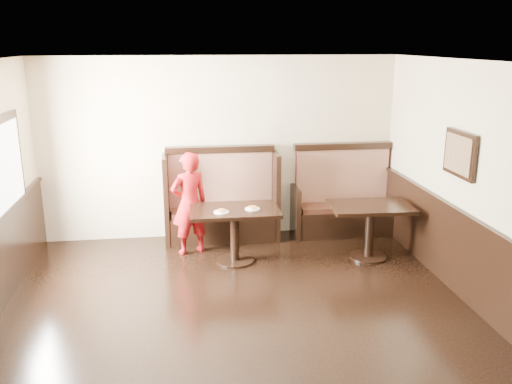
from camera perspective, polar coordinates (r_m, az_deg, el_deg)
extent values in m
plane|color=black|center=(5.65, -0.88, -16.51)|extent=(7.00, 7.00, 0.00)
plane|color=beige|center=(8.42, -3.85, 4.61)|extent=(5.50, 0.00, 5.50)
plane|color=white|center=(4.79, -1.02, 13.20)|extent=(7.00, 7.00, 0.00)
cube|color=black|center=(6.30, 24.85, -9.34)|extent=(0.05, 6.90, 1.00)
cube|color=black|center=(7.13, -25.19, 2.37)|extent=(0.05, 1.50, 1.20)
cube|color=white|center=(7.12, -24.96, 2.38)|extent=(0.01, 1.30, 1.00)
cube|color=black|center=(6.92, 20.67, 3.75)|extent=(0.04, 0.70, 0.55)
cube|color=olive|center=(6.91, 20.49, 3.75)|extent=(0.01, 0.60, 0.45)
cube|color=black|center=(8.46, -3.56, -3.69)|extent=(1.60, 0.50, 0.42)
cube|color=#3E1F13|center=(8.38, -3.59, -2.07)|extent=(1.54, 0.46, 0.09)
cube|color=#541018|center=(8.46, -3.75, 1.19)|extent=(1.60, 0.12, 0.92)
cube|color=black|center=(8.35, -3.81, 4.52)|extent=(1.68, 0.16, 0.10)
cube|color=black|center=(8.40, -9.39, -0.65)|extent=(0.07, 0.72, 1.36)
cube|color=black|center=(8.51, 1.97, -0.23)|extent=(0.07, 0.72, 1.36)
cube|color=black|center=(8.81, 9.20, -3.07)|extent=(1.50, 0.50, 0.42)
cube|color=#3E1F13|center=(8.74, 9.27, -1.52)|extent=(1.44, 0.46, 0.09)
cube|color=#541018|center=(8.81, 9.00, 1.61)|extent=(1.50, 0.12, 0.92)
cube|color=black|center=(8.71, 9.14, 4.81)|extent=(1.58, 0.16, 0.10)
cube|color=black|center=(8.65, 4.05, -1.93)|extent=(0.07, 0.72, 0.80)
cube|color=black|center=(9.10, 13.83, -1.47)|extent=(0.07, 0.72, 0.80)
cube|color=black|center=(7.45, -2.28, -1.97)|extent=(1.23, 0.77, 0.05)
cylinder|color=black|center=(7.57, -2.25, -4.76)|extent=(0.12, 0.12, 0.71)
cylinder|color=black|center=(7.70, -2.22, -7.21)|extent=(0.53, 0.53, 0.03)
cube|color=black|center=(7.75, 12.00, -1.52)|extent=(1.17, 0.79, 0.05)
cylinder|color=black|center=(7.87, 11.84, -4.26)|extent=(0.12, 0.12, 0.72)
cylinder|color=black|center=(8.00, 11.69, -6.66)|extent=(0.54, 0.54, 0.03)
imported|color=#A41115|center=(7.83, -7.02, -1.20)|extent=(0.64, 0.53, 1.50)
cylinder|color=white|center=(7.30, -3.67, -2.10)|extent=(0.21, 0.21, 0.01)
cylinder|color=tan|center=(7.29, -3.67, -1.99)|extent=(0.13, 0.13, 0.02)
cylinder|color=#EABA54|center=(7.29, -3.67, -1.89)|extent=(0.11, 0.11, 0.01)
cylinder|color=white|center=(7.42, -0.39, -1.76)|extent=(0.21, 0.21, 0.01)
cylinder|color=tan|center=(7.42, -0.39, -1.65)|extent=(0.13, 0.13, 0.02)
cylinder|color=#EABA54|center=(7.41, -0.39, -1.56)|extent=(0.11, 0.11, 0.01)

